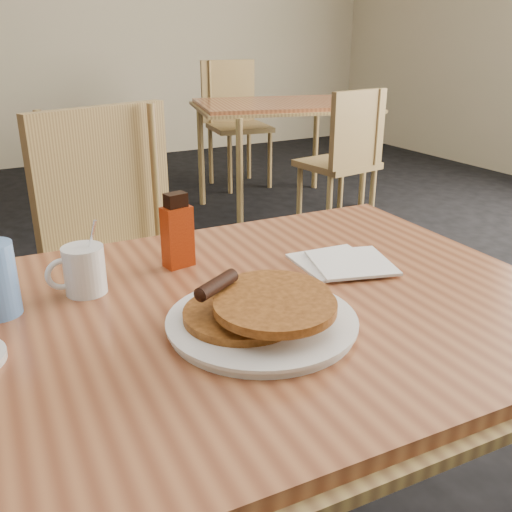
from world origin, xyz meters
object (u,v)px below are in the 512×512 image
at_px(chair_main_far, 119,249).
at_px(syrup_bottle, 177,233).
at_px(chair_neighbor_far, 234,112).
at_px(coffee_mug, 83,269).
at_px(main_table, 217,329).
at_px(neighbor_table, 283,108).
at_px(chair_neighbor_near, 346,151).
at_px(pancake_plate, 262,314).

bearing_deg(chair_main_far, syrup_bottle, -108.68).
relative_size(chair_neighbor_far, coffee_mug, 6.79).
distance_m(chair_main_far, coffee_mug, 0.64).
height_order(main_table, neighbor_table, same).
relative_size(chair_main_far, coffee_mug, 6.93).
distance_m(chair_neighbor_near, pancake_plate, 2.66).
bearing_deg(main_table, pancake_plate, -66.25).
bearing_deg(pancake_plate, chair_neighbor_far, 64.14).
xyz_separation_m(chair_neighbor_far, syrup_bottle, (-1.73, -3.20, 0.23)).
xyz_separation_m(chair_neighbor_near, coffee_mug, (-1.95, -1.74, 0.26)).
xyz_separation_m(neighbor_table, chair_neighbor_far, (-0.00, 0.77, -0.11)).
bearing_deg(chair_neighbor_near, syrup_bottle, -143.18).
height_order(pancake_plate, syrup_bottle, syrup_bottle).
xyz_separation_m(chair_neighbor_near, pancake_plate, (-1.72, -2.02, 0.24)).
bearing_deg(main_table, chair_neighbor_far, 62.97).
bearing_deg(chair_main_far, main_table, -109.76).
height_order(chair_main_far, chair_neighbor_near, chair_main_far).
height_order(main_table, chair_main_far, chair_main_far).
relative_size(main_table, chair_neighbor_near, 1.53).
xyz_separation_m(chair_main_far, pancake_plate, (0.01, -0.86, 0.17)).
relative_size(main_table, neighbor_table, 1.00).
relative_size(chair_main_far, chair_neighbor_far, 1.02).
relative_size(neighbor_table, coffee_mug, 9.38).
bearing_deg(chair_main_far, chair_neighbor_near, 16.23).
bearing_deg(coffee_mug, syrup_bottle, -4.04).
distance_m(main_table, chair_neighbor_far, 3.85).
bearing_deg(pancake_plate, neighbor_table, 58.20).
bearing_deg(chair_main_far, chair_neighbor_far, 39.55).
relative_size(pancake_plate, coffee_mug, 2.21).
height_order(neighbor_table, coffee_mug, coffee_mug).
bearing_deg(coffee_mug, main_table, -59.84).
xyz_separation_m(chair_neighbor_far, coffee_mug, (-1.94, -3.24, 0.20)).
distance_m(main_table, chair_main_far, 0.77).
height_order(chair_neighbor_far, coffee_mug, chair_neighbor_far).
distance_m(chair_main_far, syrup_bottle, 0.58).
relative_size(coffee_mug, syrup_bottle, 0.92).
xyz_separation_m(main_table, neighbor_table, (1.75, 2.67, -0.00)).
bearing_deg(main_table, chair_neighbor_near, 47.56).
distance_m(chair_main_far, chair_neighbor_near, 2.08).
distance_m(neighbor_table, chair_main_far, 2.57).
bearing_deg(syrup_bottle, chair_neighbor_far, 51.96).
distance_m(chair_main_far, chair_neighbor_far, 3.18).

